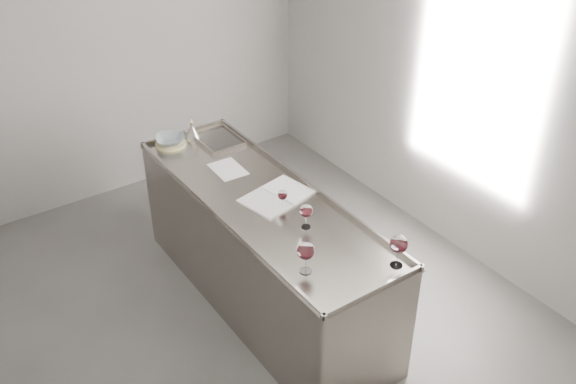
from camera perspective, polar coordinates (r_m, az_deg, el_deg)
room_shell at (r=3.81m, az=-6.38°, el=0.82°), size 4.54×5.04×2.84m
counter at (r=4.76m, az=-2.22°, el=-5.31°), size 0.77×2.42×0.97m
wine_glass_left at (r=3.75m, az=1.60°, el=-5.30°), size 0.11×0.11×0.21m
wine_glass_middle at (r=4.13m, az=1.64°, el=-1.73°), size 0.09×0.09×0.17m
wine_glass_right at (r=3.85m, az=9.80°, el=-4.66°), size 0.11×0.11×0.22m
wine_glass_small at (r=4.34m, az=-0.50°, el=-0.32°), size 0.07×0.07×0.14m
notebook at (r=4.49m, az=-1.00°, el=-0.40°), size 0.53×0.42×0.02m
loose_paper_top at (r=4.84m, az=-5.36°, el=2.04°), size 0.22×0.31×0.00m
trivet at (r=5.24m, az=-10.39°, el=4.23°), size 0.32×0.32×0.02m
ceramic_bowl at (r=5.22m, az=-10.43°, el=4.60°), size 0.30×0.30×0.06m
wine_funnel at (r=5.29m, az=-8.50°, el=5.28°), size 0.13×0.13×0.19m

